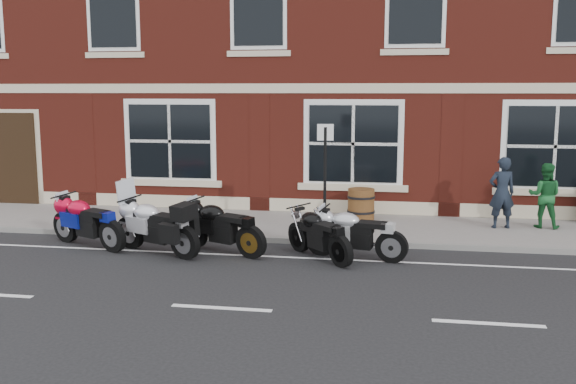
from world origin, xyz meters
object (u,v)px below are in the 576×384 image
parking_sign (325,173)px  barrel_planter (361,204)px  moto_touring_silver (155,224)px  moto_sport_red (88,220)px  moto_naked_black (319,232)px  moto_sport_silver (354,232)px  pedestrian_right (545,196)px  pedestrian_left (502,193)px  moto_sport_black (221,225)px

parking_sign → barrel_planter: bearing=64.7°
moto_touring_silver → parking_sign: (3.36, 1.45, 0.95)m
moto_sport_red → parking_sign: (5.00, 1.16, 0.99)m
moto_sport_red → moto_naked_black: size_ratio=1.30×
moto_sport_silver → moto_naked_black: (-0.70, -0.11, -0.01)m
parking_sign → pedestrian_right: bearing=12.9°
pedestrian_left → moto_naked_black: bearing=26.5°
pedestrian_right → moto_sport_red: bearing=31.5°
moto_sport_red → moto_naked_black: bearing=-66.3°
moto_sport_silver → moto_naked_black: size_ratio=1.28×
parking_sign → moto_sport_red: bearing=-175.2°
moto_touring_silver → moto_sport_red: moto_touring_silver is taller
moto_touring_silver → moto_sport_silver: moto_touring_silver is taller
moto_sport_silver → barrel_planter: bearing=14.1°
moto_naked_black → barrel_planter: bearing=37.5°
moto_sport_silver → pedestrian_right: bearing=-40.4°
moto_sport_silver → pedestrian_right: (4.28, 3.16, 0.35)m
moto_sport_red → moto_sport_black: bearing=-65.0°
moto_naked_black → moto_sport_silver: bearing=-33.4°
parking_sign → pedestrian_left: bearing=15.0°
moto_sport_black → pedestrian_right: bearing=-41.0°
moto_touring_silver → parking_sign: bearing=-41.3°
moto_sport_black → moto_sport_silver: moto_sport_black is taller
moto_sport_silver → pedestrian_left: bearing=-34.8°
moto_naked_black → parking_sign: 1.68m
pedestrian_right → pedestrian_left: bearing=26.3°
moto_sport_black → pedestrian_right: size_ratio=1.35×
moto_touring_silver → moto_sport_red: size_ratio=1.02×
moto_sport_red → barrel_planter: (5.68, 3.39, -0.08)m
barrel_planter → parking_sign: (-0.68, -2.22, 1.06)m
moto_sport_silver → barrel_planter: size_ratio=2.67×
moto_sport_black → moto_sport_silver: (2.77, -0.02, -0.03)m
pedestrian_left → barrel_planter: size_ratio=2.18×
pedestrian_left → parking_sign: (-4.00, -1.73, 0.60)m
moto_sport_red → pedestrian_left: pedestrian_left is taller
moto_touring_silver → barrel_planter: moto_touring_silver is taller
pedestrian_left → moto_sport_black: bearing=14.8°
moto_sport_red → pedestrian_left: (9.00, 2.89, 0.38)m
moto_sport_red → parking_sign: bearing=-51.4°
moto_touring_silver → parking_sign: parking_sign is taller
moto_sport_silver → moto_sport_black: bearing=102.8°
moto_naked_black → moto_sport_red: bearing=136.0°
moto_sport_black → parking_sign: (2.03, 1.19, 0.99)m
pedestrian_left → parking_sign: 4.40m
barrel_planter → moto_naked_black: bearing=-100.3°
moto_touring_silver → pedestrian_right: bearing=-42.5°
moto_sport_red → moto_touring_silver: bearing=-74.3°
moto_naked_black → barrel_planter: moto_naked_black is taller
moto_sport_black → pedestrian_left: pedestrian_left is taller
barrel_planter → moto_sport_black: bearing=-128.5°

